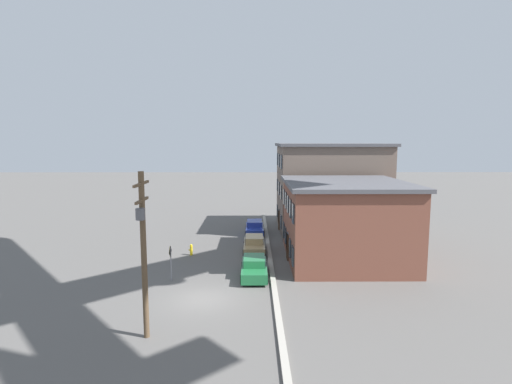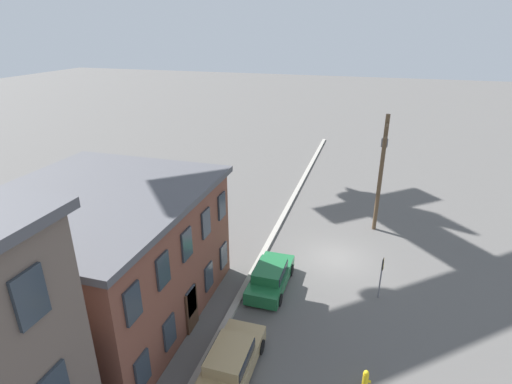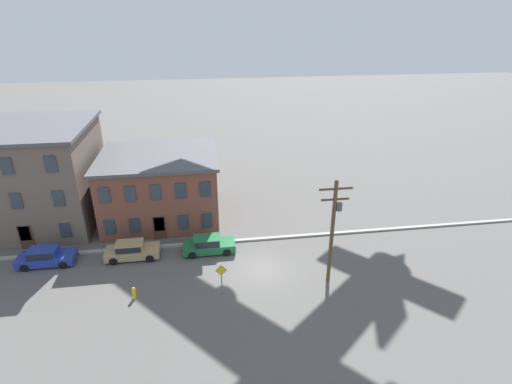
% 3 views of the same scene
% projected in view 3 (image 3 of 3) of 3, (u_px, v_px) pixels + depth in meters
% --- Properties ---
extents(ground_plane, '(200.00, 200.00, 0.00)m').
position_uv_depth(ground_plane, '(262.00, 269.00, 31.95)').
color(ground_plane, '#565451').
extents(kerb_strip, '(56.00, 0.36, 0.16)m').
position_uv_depth(kerb_strip, '(254.00, 239.00, 35.97)').
color(kerb_strip, '#9E998E').
rests_on(kerb_strip, ground_plane).
extents(apartment_corner, '(10.45, 11.46, 9.46)m').
position_uv_depth(apartment_corner, '(39.00, 174.00, 37.77)').
color(apartment_corner, '#66564C').
rests_on(apartment_corner, ground_plane).
extents(apartment_midblock, '(11.14, 9.71, 6.49)m').
position_uv_depth(apartment_midblock, '(161.00, 186.00, 39.06)').
color(apartment_midblock, brown).
rests_on(apartment_midblock, ground_plane).
extents(car_blue, '(4.40, 1.92, 1.43)m').
position_uv_depth(car_blue, '(45.00, 256.00, 32.32)').
color(car_blue, '#233899').
rests_on(car_blue, ground_plane).
extents(car_tan, '(4.40, 1.92, 1.43)m').
position_uv_depth(car_tan, '(132.00, 250.00, 33.16)').
color(car_tan, tan).
rests_on(car_tan, ground_plane).
extents(car_green, '(4.40, 1.92, 1.43)m').
position_uv_depth(car_green, '(208.00, 244.00, 33.97)').
color(car_green, '#1E6638').
rests_on(car_green, ground_plane).
extents(caution_sign, '(0.84, 0.08, 2.51)m').
position_uv_depth(caution_sign, '(221.00, 276.00, 28.44)').
color(caution_sign, slate).
rests_on(caution_sign, ground_plane).
extents(utility_pole, '(2.40, 0.44, 8.32)m').
position_uv_depth(utility_pole, '(333.00, 227.00, 28.65)').
color(utility_pole, brown).
rests_on(utility_pole, ground_plane).
extents(fire_hydrant, '(0.24, 0.34, 0.96)m').
position_uv_depth(fire_hydrant, '(134.00, 293.00, 28.51)').
color(fire_hydrant, yellow).
rests_on(fire_hydrant, ground_plane).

